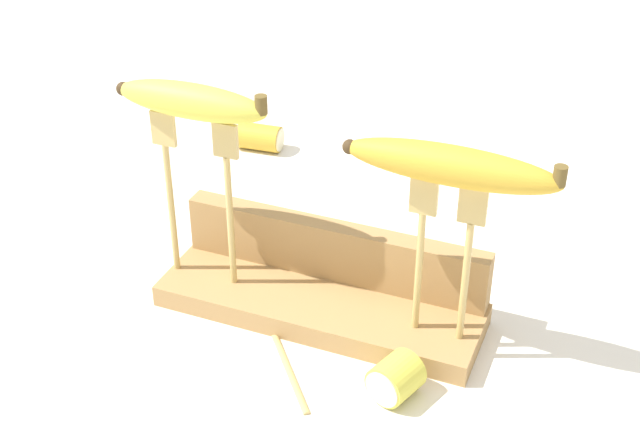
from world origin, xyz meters
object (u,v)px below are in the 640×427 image
object	(u,v)px
fork_fallen_far	(278,341)
banana_chunk_far	(395,379)
fork_stand_right	(444,246)
banana_raised_left	(191,101)
banana_chunk_near	(260,137)
fork_stand_left	(198,185)
banana_raised_right	(451,165)

from	to	relation	value
fork_fallen_far	banana_chunk_far	distance (m)	0.14
fork_stand_right	banana_chunk_far	distance (m)	0.13
banana_raised_left	banana_chunk_near	size ratio (longest dim) A/B	2.55
fork_stand_left	banana_chunk_near	distance (m)	0.36
banana_raised_right	fork_fallen_far	xyz separation A→B (m)	(-0.15, -0.05, -0.21)
fork_stand_left	fork_stand_right	world-z (taller)	fork_stand_left
fork_stand_right	banana_chunk_far	bearing A→B (deg)	-102.93
banana_raised_right	fork_stand_left	bearing A→B (deg)	180.00
banana_raised_right	fork_fallen_far	distance (m)	0.26
fork_stand_left	banana_chunk_near	world-z (taller)	fork_stand_left
fork_stand_right	fork_stand_left	bearing A→B (deg)	-180.00
fork_stand_left	fork_stand_right	xyz separation A→B (m)	(0.26, 0.00, -0.01)
banana_chunk_far	fork_stand_right	bearing A→B (deg)	77.07
fork_fallen_far	banana_chunk_near	bearing A→B (deg)	117.70
fork_fallen_far	banana_chunk_near	distance (m)	0.43
fork_fallen_far	fork_stand_right	bearing A→B (deg)	18.52
fork_stand_right	banana_raised_right	size ratio (longest dim) A/B	0.83
fork_stand_left	banana_chunk_far	xyz separation A→B (m)	(0.24, -0.08, -0.11)
banana_raised_right	banana_chunk_far	world-z (taller)	banana_raised_right
banana_raised_left	fork_fallen_far	xyz separation A→B (m)	(0.11, -0.05, -0.22)
fork_stand_left	banana_raised_left	size ratio (longest dim) A/B	1.13
banana_raised_left	banana_raised_right	xyz separation A→B (m)	(0.26, -0.00, -0.02)
fork_stand_right	banana_chunk_near	distance (m)	0.49
banana_raised_right	banana_chunk_far	size ratio (longest dim) A/B	3.77
fork_stand_right	banana_raised_right	world-z (taller)	banana_raised_right
banana_chunk_near	banana_raised_right	bearing A→B (deg)	-43.31
fork_stand_left	banana_raised_left	bearing A→B (deg)	179.86
fork_stand_right	banana_raised_left	xyz separation A→B (m)	(-0.26, 0.00, 0.10)
banana_raised_right	banana_chunk_far	xyz separation A→B (m)	(-0.02, -0.08, -0.19)
banana_raised_left	banana_chunk_far	bearing A→B (deg)	-17.90
banana_chunk_far	banana_raised_left	bearing A→B (deg)	162.10
fork_stand_right	banana_raised_left	distance (m)	0.28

